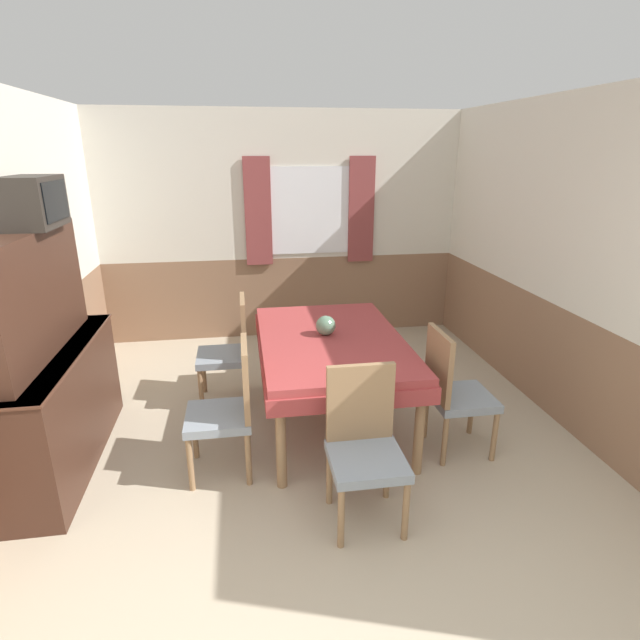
{
  "coord_description": "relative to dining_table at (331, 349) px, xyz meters",
  "views": [
    {
      "loc": [
        -0.49,
        -1.27,
        2.17
      ],
      "look_at": [
        0.09,
        2.36,
        0.91
      ],
      "focal_mm": 28.0,
      "sensor_mm": 36.0,
      "label": 1
    }
  ],
  "objects": [
    {
      "name": "wall_back",
      "position": [
        -0.17,
        2.19,
        0.65
      ],
      "size": [
        4.52,
        0.1,
        2.6
      ],
      "color": "silver",
      "rests_on": "ground_plane"
    },
    {
      "name": "wall_left",
      "position": [
        -2.27,
        -0.1,
        0.64
      ],
      "size": [
        0.05,
        4.93,
        2.6
      ],
      "color": "silver",
      "rests_on": "ground_plane"
    },
    {
      "name": "wall_right",
      "position": [
        1.9,
        -0.1,
        0.64
      ],
      "size": [
        0.05,
        4.93,
        2.6
      ],
      "color": "silver",
      "rests_on": "ground_plane"
    },
    {
      "name": "dining_table",
      "position": [
        0.0,
        0.0,
        0.0
      ],
      "size": [
        1.14,
        1.75,
        0.76
      ],
      "color": "#9E3838",
      "rests_on": "ground_plane"
    },
    {
      "name": "chair_head_near",
      "position": [
        -0.0,
        -1.11,
        -0.15
      ],
      "size": [
        0.44,
        0.44,
        0.96
      ],
      "rotation": [
        0.0,
        0.0,
        3.14
      ],
      "color": "#93704C",
      "rests_on": "ground_plane"
    },
    {
      "name": "chair_right_near",
      "position": [
        0.81,
        -0.53,
        -0.15
      ],
      "size": [
        0.44,
        0.44,
        0.96
      ],
      "rotation": [
        0.0,
        0.0,
        4.71
      ],
      "color": "#93704C",
      "rests_on": "ground_plane"
    },
    {
      "name": "chair_left_near",
      "position": [
        -0.81,
        -0.53,
        -0.15
      ],
      "size": [
        0.44,
        0.44,
        0.96
      ],
      "rotation": [
        0.0,
        0.0,
        1.57
      ],
      "color": "#93704C",
      "rests_on": "ground_plane"
    },
    {
      "name": "chair_left_far",
      "position": [
        -0.81,
        0.53,
        -0.15
      ],
      "size": [
        0.44,
        0.44,
        0.96
      ],
      "rotation": [
        0.0,
        0.0,
        1.57
      ],
      "color": "#93704C",
      "rests_on": "ground_plane"
    },
    {
      "name": "sideboard",
      "position": [
        -2.02,
        -0.24,
        0.04
      ],
      "size": [
        0.46,
        1.61,
        1.67
      ],
      "color": "#3D2319",
      "rests_on": "ground_plane"
    },
    {
      "name": "tv",
      "position": [
        -2.01,
        -0.03,
        1.19
      ],
      "size": [
        0.29,
        0.52,
        0.33
      ],
      "color": "#2D2823",
      "rests_on": "sideboard"
    },
    {
      "name": "vase",
      "position": [
        -0.04,
        0.06,
        0.18
      ],
      "size": [
        0.16,
        0.16,
        0.16
      ],
      "color": "slate",
      "rests_on": "dining_table"
    }
  ]
}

